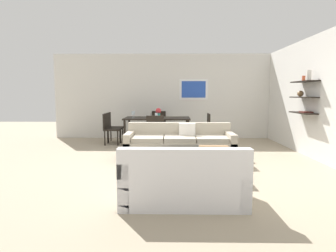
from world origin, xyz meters
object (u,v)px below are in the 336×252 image
at_px(centerpiece_vase, 158,112).
at_px(dining_table, 157,120).
at_px(decorative_bowl, 199,152).
at_px(candle_jar, 218,154).
at_px(dining_chair_head, 159,123).
at_px(wine_glass_left_near, 133,113).
at_px(wine_glass_foot, 156,115).
at_px(dining_chair_left_far, 113,125).
at_px(sofa_beige, 180,146).
at_px(coffee_table, 198,165).
at_px(dining_chair_foot, 155,130).
at_px(dining_chair_right_near, 204,127).
at_px(loveseat_white, 184,180).
at_px(wine_glass_left_far, 134,113).
at_px(dining_chair_left_near, 109,127).

bearing_deg(centerpiece_vase, dining_table, -163.30).
relative_size(decorative_bowl, candle_jar, 4.39).
bearing_deg(decorative_bowl, dining_chair_head, 101.77).
bearing_deg(wine_glass_left_near, decorative_bowl, -64.40).
bearing_deg(wine_glass_foot, dining_chair_left_far, 154.44).
distance_m(dining_table, wine_glass_foot, 0.46).
bearing_deg(dining_chair_left_far, wine_glass_foot, -25.56).
xyz_separation_m(sofa_beige, wine_glass_left_near, (-1.29, 1.99, 0.58)).
distance_m(coffee_table, decorative_bowl, 0.25).
xyz_separation_m(dining_chair_head, centerpiece_vase, (0.04, -0.88, 0.40)).
height_order(coffee_table, dining_chair_left_far, dining_chair_left_far).
relative_size(dining_chair_foot, dining_chair_left_far, 1.00).
bearing_deg(dining_chair_right_near, dining_chair_foot, -153.37).
height_order(dining_chair_foot, dining_chair_left_far, same).
relative_size(sofa_beige, wine_glass_left_near, 12.65).
relative_size(dining_chair_head, dining_chair_left_far, 1.00).
relative_size(coffee_table, dining_chair_head, 1.45).
bearing_deg(loveseat_white, candle_jar, 61.26).
bearing_deg(wine_glass_foot, dining_chair_foot, -90.00).
xyz_separation_m(dining_chair_right_near, wine_glass_left_far, (-2.03, 0.34, 0.37)).
distance_m(sofa_beige, coffee_table, 1.31).
bearing_deg(dining_table, dining_chair_foot, -90.00).
bearing_deg(centerpiece_vase, decorative_bowl, -75.90).
xyz_separation_m(dining_chair_foot, centerpiece_vase, (0.04, 0.90, 0.40)).
height_order(loveseat_white, wine_glass_left_near, wine_glass_left_near).
distance_m(dining_table, dining_chair_right_near, 1.37).
bearing_deg(wine_glass_left_far, decorative_bowl, -65.92).
bearing_deg(dining_chair_right_near, coffee_table, -98.09).
height_order(dining_table, dining_chair_foot, dining_chair_foot).
bearing_deg(wine_glass_foot, coffee_table, -73.18).
height_order(dining_chair_right_near, wine_glass_left_far, wine_glass_left_far).
bearing_deg(coffee_table, dining_table, 104.81).
bearing_deg(candle_jar, dining_chair_foot, 114.80).
relative_size(decorative_bowl, wine_glass_foot, 1.91).
relative_size(decorative_bowl, dining_chair_right_near, 0.35).
height_order(dining_chair_foot, wine_glass_foot, wine_glass_foot).
xyz_separation_m(coffee_table, centerpiece_vase, (-0.86, 3.39, 0.72)).
bearing_deg(centerpiece_vase, dining_chair_left_far, 171.45).
xyz_separation_m(loveseat_white, decorative_bowl, (0.30, 1.18, 0.13)).
xyz_separation_m(dining_chair_right_near, centerpiece_vase, (-1.31, 0.23, 0.40)).
height_order(coffee_table, wine_glass_left_far, wine_glass_left_far).
bearing_deg(sofa_beige, dining_chair_left_far, 129.91).
bearing_deg(dining_chair_left_near, wine_glass_left_far, 27.38).
bearing_deg(candle_jar, dining_chair_right_near, 87.71).
height_order(sofa_beige, centerpiece_vase, centerpiece_vase).
bearing_deg(coffee_table, dining_chair_left_near, 125.26).
height_order(dining_table, dining_chair_head, dining_chair_head).
bearing_deg(candle_jar, wine_glass_left_far, 117.64).
height_order(coffee_table, wine_glass_foot, wine_glass_foot).
height_order(dining_chair_left_far, wine_glass_left_near, wine_glass_left_near).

